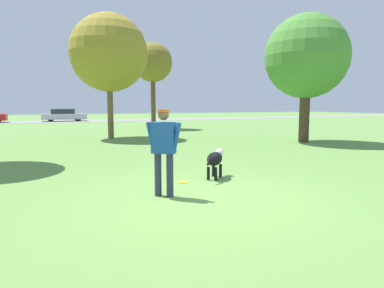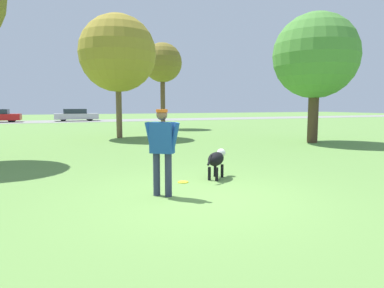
{
  "view_description": "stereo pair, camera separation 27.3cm",
  "coord_description": "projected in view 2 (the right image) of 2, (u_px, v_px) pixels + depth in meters",
  "views": [
    {
      "loc": [
        -2.71,
        -5.6,
        1.71
      ],
      "look_at": [
        0.22,
        0.83,
        0.9
      ],
      "focal_mm": 32.0,
      "sensor_mm": 36.0,
      "label": 1
    },
    {
      "loc": [
        -2.46,
        -5.7,
        1.71
      ],
      "look_at": [
        0.22,
        0.83,
        0.9
      ],
      "focal_mm": 32.0,
      "sensor_mm": 36.0,
      "label": 2
    }
  ],
  "objects": [
    {
      "name": "ground_plane",
      "position": [
        198.0,
        197.0,
        6.37
      ],
      "size": [
        120.0,
        120.0,
        0.0
      ],
      "primitive_type": "plane",
      "color": "#608C42"
    },
    {
      "name": "frisbee",
      "position": [
        183.0,
        182.0,
        7.57
      ],
      "size": [
        0.24,
        0.24,
        0.02
      ],
      "color": "yellow",
      "rests_on": "ground_plane"
    },
    {
      "name": "tree_far_right",
      "position": [
        162.0,
        63.0,
        24.16
      ],
      "size": [
        2.76,
        2.76,
        6.06
      ],
      "color": "brown",
      "rests_on": "ground_plane"
    },
    {
      "name": "far_road_strip",
      "position": [
        77.0,
        121.0,
        35.93
      ],
      "size": [
        120.0,
        6.0,
        0.01
      ],
      "color": "gray",
      "rests_on": "ground_plane"
    },
    {
      "name": "dog",
      "position": [
        217.0,
        159.0,
        7.96
      ],
      "size": [
        0.86,
        0.89,
        0.65
      ],
      "rotation": [
        0.0,
        0.0,
        0.81
      ],
      "color": "black",
      "rests_on": "ground_plane"
    },
    {
      "name": "tree_near_right",
      "position": [
        315.0,
        56.0,
        15.14
      ],
      "size": [
        3.75,
        3.75,
        5.74
      ],
      "color": "#4C3826",
      "rests_on": "ground_plane"
    },
    {
      "name": "person",
      "position": [
        162.0,
        145.0,
        6.35
      ],
      "size": [
        0.59,
        0.5,
        1.63
      ],
      "rotation": [
        0.0,
        0.0,
        -0.68
      ],
      "color": "#2D334C",
      "rests_on": "ground_plane"
    },
    {
      "name": "parked_car_silver",
      "position": [
        76.0,
        115.0,
        36.09
      ],
      "size": [
        4.41,
        1.75,
        1.28
      ],
      "rotation": [
        0.0,
        0.0,
        -0.0
      ],
      "color": "#B7B7BC",
      "rests_on": "ground_plane"
    },
    {
      "name": "tree_mid_center",
      "position": [
        118.0,
        54.0,
        17.32
      ],
      "size": [
        3.89,
        3.89,
        6.25
      ],
      "color": "brown",
      "rests_on": "ground_plane"
    }
  ]
}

